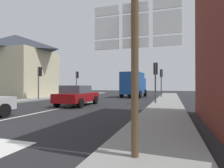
{
  "coord_description": "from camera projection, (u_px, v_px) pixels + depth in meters",
  "views": [
    {
      "loc": [
        6.83,
        -3.87,
        1.47
      ],
      "look_at": [
        2.3,
        10.21,
        1.59
      ],
      "focal_mm": 29.99,
      "sensor_mm": 36.0,
      "label": 1
    }
  ],
  "objects": [
    {
      "name": "lane_centre_stripe",
      "position": [
        55.0,
        109.0,
        11.47
      ],
      "size": [
        0.16,
        12.0,
        0.01
      ],
      "primitive_type": "cube",
      "color": "silver",
      "rests_on": "ground"
    },
    {
      "name": "delivery_truck",
      "position": [
        134.0,
        84.0,
        23.29
      ],
      "size": [
        2.7,
        5.1,
        3.05
      ],
      "color": "#19478C",
      "rests_on": "ground"
    },
    {
      "name": "clapboard_house_left",
      "position": [
        15.0,
        66.0,
        23.34
      ],
      "size": [
        8.95,
        7.68,
        7.82
      ],
      "color": "beige",
      "rests_on": "ground"
    },
    {
      "name": "traffic_light_far_right",
      "position": [
        161.0,
        77.0,
        21.96
      ],
      "size": [
        0.3,
        0.49,
        3.37
      ],
      "color": "#47474C",
      "rests_on": "ground"
    },
    {
      "name": "sedan_far",
      "position": [
        77.0,
        95.0,
        13.65
      ],
      "size": [
        2.08,
        4.25,
        1.47
      ],
      "color": "maroon",
      "rests_on": "ground"
    },
    {
      "name": "traffic_light_far_left",
      "position": [
        77.0,
        78.0,
        25.73
      ],
      "size": [
        0.3,
        0.49,
        3.38
      ],
      "color": "#47474C",
      "rests_on": "ground"
    },
    {
      "name": "ground_plane",
      "position": [
        84.0,
        103.0,
        15.28
      ],
      "size": [
        80.0,
        80.0,
        0.0
      ],
      "primitive_type": "plane",
      "color": "#232326"
    },
    {
      "name": "sidewalk_left",
      "position": [
        3.0,
        102.0,
        15.35
      ],
      "size": [
        2.21,
        44.0,
        0.14
      ],
      "primitive_type": "cube",
      "color": "gray",
      "rests_on": "ground"
    },
    {
      "name": "sidewalk_right",
      "position": [
        165.0,
        108.0,
        11.41
      ],
      "size": [
        2.21,
        44.0,
        0.14
      ],
      "primitive_type": "cube",
      "color": "gray",
      "rests_on": "ground"
    },
    {
      "name": "traffic_light_near_left",
      "position": [
        40.0,
        76.0,
        18.44
      ],
      "size": [
        0.3,
        0.49,
        3.29
      ],
      "color": "#47474C",
      "rests_on": "ground"
    },
    {
      "name": "route_sign_post",
      "position": [
        135.0,
        57.0,
        3.53
      ],
      "size": [
        1.66,
        0.14,
        3.2
      ],
      "color": "brown",
      "rests_on": "ground"
    },
    {
      "name": "traffic_light_near_right",
      "position": [
        156.0,
        74.0,
        14.28
      ],
      "size": [
        0.3,
        0.49,
        3.21
      ],
      "color": "#47474C",
      "rests_on": "ground"
    }
  ]
}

